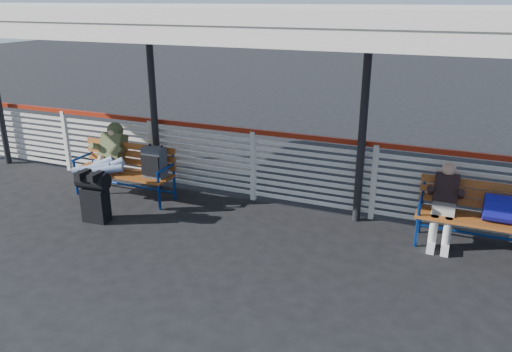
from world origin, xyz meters
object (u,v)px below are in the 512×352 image
at_px(luggage_stack, 95,195).
at_px(bench_left, 136,164).
at_px(bench_right, 500,211).
at_px(companion_person, 444,204).
at_px(traveler_man, 104,163).

height_order(luggage_stack, bench_left, bench_left).
relative_size(bench_left, bench_right, 1.00).
height_order(bench_left, companion_person, companion_person).
distance_m(luggage_stack, bench_right, 5.76).
bearing_deg(bench_left, companion_person, 3.11).
bearing_deg(companion_person, traveler_man, -173.46).
height_order(bench_left, bench_right, bench_left).
height_order(luggage_stack, traveler_man, traveler_man).
xyz_separation_m(luggage_stack, companion_person, (4.92, 1.29, 0.16)).
relative_size(luggage_stack, bench_left, 0.44).
bearing_deg(companion_person, luggage_stack, -165.31).
distance_m(luggage_stack, companion_person, 5.09).
distance_m(luggage_stack, traveler_man, 0.81).
relative_size(bench_right, traveler_man, 1.10).
xyz_separation_m(bench_right, companion_person, (-0.69, -0.00, -0.01)).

